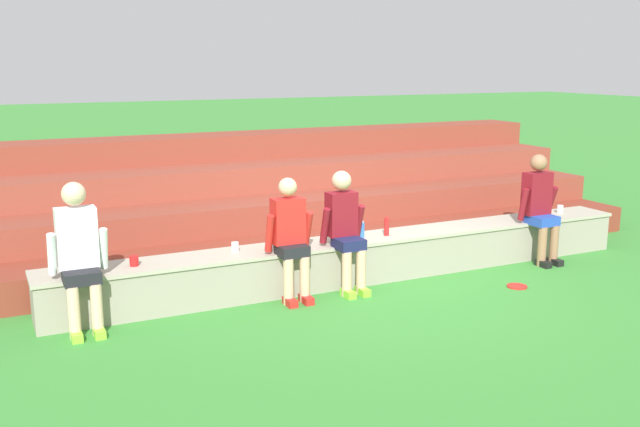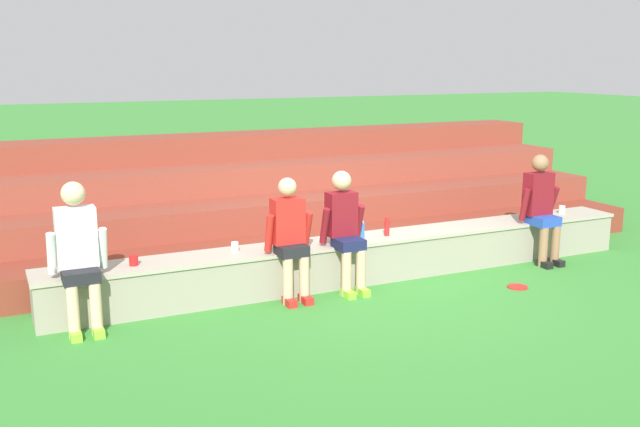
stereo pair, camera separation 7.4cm
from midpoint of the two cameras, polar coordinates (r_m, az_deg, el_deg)
ground_plane at (r=8.45m, az=4.67°, el=-5.70°), size 80.00×80.00×0.00m
stone_seating_wall at (r=8.59m, az=3.80°, el=-3.47°), size 7.46×0.58×0.51m
brick_bleachers at (r=10.63m, az=-2.47°, el=1.13°), size 9.49×3.15×1.48m
person_far_left at (r=7.22m, az=-18.39°, el=-2.87°), size 0.56×0.54×1.45m
person_left_of_center at (r=7.76m, az=-2.12°, el=-1.76°), size 0.53×0.47×1.34m
person_center at (r=8.07m, az=2.26°, el=-1.09°), size 0.51×0.57×1.36m
person_right_of_center at (r=9.63m, az=17.38°, el=0.61°), size 0.54×0.52×1.40m
water_bottle_mid_left at (r=8.62m, az=5.59°, el=-1.07°), size 0.06×0.06×0.23m
water_bottle_center_gap at (r=8.47m, az=3.61°, el=-1.34°), size 0.06×0.06×0.21m
plastic_cup_middle at (r=7.92m, az=-6.51°, el=-2.65°), size 0.08×0.08×0.11m
plastic_cup_left_end at (r=10.40m, az=18.86°, el=0.30°), size 0.08×0.08×0.11m
plastic_cup_right_end at (r=7.59m, az=-14.32°, el=-3.63°), size 0.09×0.09×0.10m
frisbee at (r=8.64m, az=15.65°, el=-5.64°), size 0.23×0.23×0.02m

